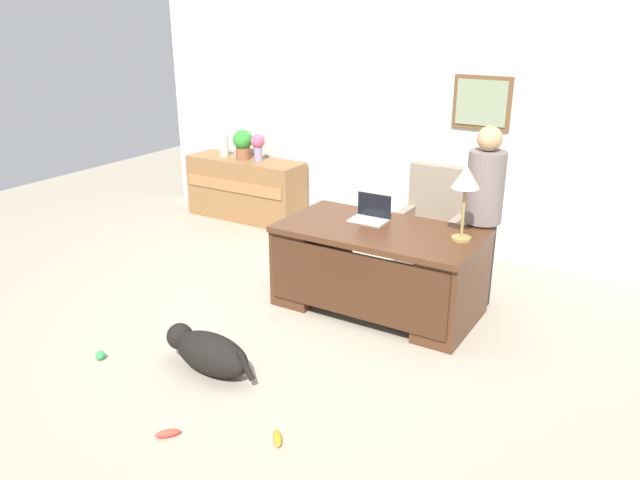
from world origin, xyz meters
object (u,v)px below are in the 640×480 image
(dog_lying, at_px, (208,352))
(potted_plant, at_px, (243,143))
(desk_lamp, at_px, (466,182))
(credenza, at_px, (246,189))
(vase_empty, at_px, (224,146))
(dog_toy_ball, at_px, (100,355))
(dog_toy_plush, at_px, (277,438))
(laptop, at_px, (371,214))
(vase_with_flowers, at_px, (258,145))
(armchair, at_px, (432,231))
(desk, at_px, (377,267))
(dog_toy_bone, at_px, (168,433))
(person_standing, at_px, (483,216))

(dog_lying, distance_m, potted_plant, 3.69)
(dog_lying, distance_m, desk_lamp, 2.36)
(credenza, relative_size, vase_empty, 5.97)
(vase_empty, bearing_deg, dog_lying, -52.86)
(desk_lamp, height_order, potted_plant, desk_lamp)
(dog_toy_ball, relative_size, dog_toy_plush, 0.46)
(vase_empty, distance_m, dog_toy_ball, 3.74)
(laptop, distance_m, dog_toy_plush, 2.33)
(vase_with_flowers, bearing_deg, armchair, -13.15)
(vase_with_flowers, xyz_separation_m, vase_empty, (-0.53, 0.00, -0.07))
(dog_lying, xyz_separation_m, laptop, (0.43, 1.73, 0.65))
(desk, xyz_separation_m, credenza, (-2.56, 1.47, -0.02))
(credenza, relative_size, dog_toy_bone, 9.68)
(desk_lamp, xyz_separation_m, vase_empty, (-3.56, 1.35, -0.34))
(dog_toy_ball, bearing_deg, dog_toy_plush, -3.13)
(desk, xyz_separation_m, dog_toy_bone, (-0.31, -2.27, -0.38))
(desk, distance_m, dog_toy_plush, 2.01)
(vase_empty, bearing_deg, armchair, -10.91)
(person_standing, bearing_deg, dog_toy_ball, -130.51)
(dog_lying, relative_size, dog_toy_ball, 11.58)
(desk, distance_m, desk_lamp, 1.08)
(vase_empty, relative_size, dog_toy_bone, 1.62)
(dog_lying, relative_size, desk_lamp, 1.35)
(desk, xyz_separation_m, dog_toy_ball, (-1.40, -1.86, -0.37))
(armchair, bearing_deg, laptop, -113.90)
(dog_toy_ball, bearing_deg, credenza, 109.14)
(desk, bearing_deg, potted_plant, 150.37)
(desk, height_order, dog_toy_bone, desk)
(armchair, distance_m, dog_toy_ball, 3.18)
(dog_lying, xyz_separation_m, dog_toy_bone, (0.29, -0.72, -0.13))
(dog_lying, xyz_separation_m, desk_lamp, (1.28, 1.66, 1.08))
(dog_lying, xyz_separation_m, dog_toy_plush, (0.90, -0.41, -0.13))
(desk_lamp, relative_size, dog_toy_bone, 3.90)
(dog_lying, bearing_deg, armchair, 73.15)
(credenza, distance_m, armchair, 2.76)
(desk, relative_size, vase_with_flowers, 5.20)
(dog_lying, bearing_deg, dog_toy_bone, -68.36)
(desk, xyz_separation_m, laptop, (-0.17, 0.19, 0.40))
(person_standing, xyz_separation_m, vase_with_flowers, (-3.05, 0.86, 0.14))
(vase_with_flowers, distance_m, dog_toy_plush, 4.43)
(laptop, relative_size, vase_with_flowers, 0.97)
(person_standing, bearing_deg, desk_lamp, -91.85)
(vase_empty, height_order, dog_toy_ball, vase_empty)
(dog_toy_plush, bearing_deg, dog_toy_ball, 176.87)
(desk_lamp, distance_m, dog_toy_plush, 2.43)
(vase_empty, bearing_deg, credenza, -0.25)
(dog_toy_ball, bearing_deg, potted_plant, 109.46)
(armchair, relative_size, person_standing, 0.69)
(credenza, xyz_separation_m, dog_toy_ball, (1.15, -3.32, -0.35))
(credenza, distance_m, dog_toy_plush, 4.47)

